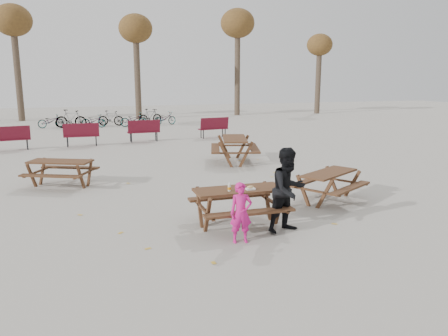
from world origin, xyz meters
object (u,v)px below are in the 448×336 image
object	(u,v)px
food_tray	(250,189)
picnic_table_east	(329,187)
soda_bottle	(229,188)
child	(241,213)
picnic_table_far	(235,150)
adult	(288,190)
main_picnic_table	(239,198)
picnic_table_north	(61,174)

from	to	relation	value
food_tray	picnic_table_east	bearing A→B (deg)	25.45
soda_bottle	picnic_table_east	world-z (taller)	soda_bottle
child	picnic_table_east	bearing A→B (deg)	41.66
picnic_table_far	soda_bottle	bearing A→B (deg)	176.33
food_tray	soda_bottle	xyz separation A→B (m)	(-0.43, 0.03, 0.05)
adult	picnic_table_far	distance (m)	7.19
main_picnic_table	picnic_table_east	size ratio (longest dim) A/B	1.07
soda_bottle	picnic_table_north	world-z (taller)	soda_bottle
soda_bottle	picnic_table_north	distance (m)	5.79
child	picnic_table_east	distance (m)	3.54
main_picnic_table	picnic_table_north	world-z (taller)	main_picnic_table
food_tray	adult	distance (m)	0.75
food_tray	picnic_table_north	size ratio (longest dim) A/B	0.11
soda_bottle	adult	world-z (taller)	adult
main_picnic_table	picnic_table_far	distance (m)	6.80
adult	picnic_table_north	size ratio (longest dim) A/B	0.98
soda_bottle	adult	bearing A→B (deg)	-24.18
picnic_table_east	picnic_table_north	distance (m)	7.20
adult	picnic_table_far	size ratio (longest dim) A/B	0.81
picnic_table_far	main_picnic_table	bearing A→B (deg)	177.97
soda_bottle	picnic_table_north	bearing A→B (deg)	125.16
soda_bottle	child	xyz separation A→B (m)	(-0.03, -0.75, -0.29)
main_picnic_table	child	xyz separation A→B (m)	(-0.28, -0.88, -0.03)
food_tray	adult	xyz separation A→B (m)	(0.61, -0.44, 0.04)
picnic_table_north	picnic_table_far	distance (m)	6.02
child	adult	world-z (taller)	adult
food_tray	picnic_table_north	world-z (taller)	food_tray
soda_bottle	picnic_table_far	distance (m)	7.02
food_tray	child	xyz separation A→B (m)	(-0.46, -0.72, -0.23)
food_tray	soda_bottle	size ratio (longest dim) A/B	1.06
main_picnic_table	picnic_table_north	distance (m)	5.82
child	picnic_table_north	distance (m)	6.38
food_tray	picnic_table_north	xyz separation A→B (m)	(-3.76, 4.74, -0.43)
child	adult	xyz separation A→B (m)	(1.07, 0.28, 0.27)
soda_bottle	picnic_table_far	world-z (taller)	soda_bottle
main_picnic_table	picnic_table_north	xyz separation A→B (m)	(-3.58, 4.59, -0.22)
picnic_table_north	picnic_table_far	bearing A→B (deg)	43.04
picnic_table_far	child	bearing A→B (deg)	178.04
picnic_table_north	picnic_table_far	world-z (taller)	picnic_table_far
main_picnic_table	picnic_table_east	distance (m)	2.89
picnic_table_east	adult	bearing A→B (deg)	-169.44
adult	picnic_table_far	world-z (taller)	adult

